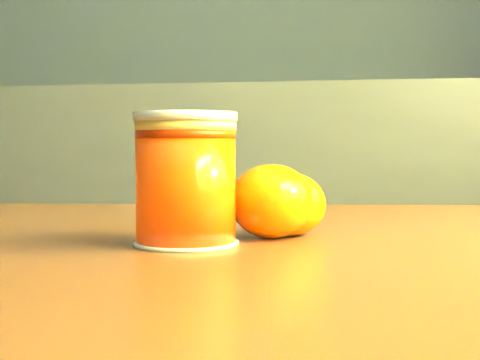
# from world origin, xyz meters

# --- Properties ---
(table) EXTENTS (1.01, 0.78, 0.70)m
(table) POSITION_xyz_m (1.02, 0.30, 0.61)
(table) COLOR brown
(table) RESTS_ON ground
(juice_glass) EXTENTS (0.08, 0.08, 0.10)m
(juice_glass) POSITION_xyz_m (0.96, 0.27, 0.75)
(juice_glass) COLOR #FD4105
(juice_glass) RESTS_ON table
(orange_front) EXTENTS (0.09, 0.09, 0.06)m
(orange_front) POSITION_xyz_m (1.02, 0.32, 0.73)
(orange_front) COLOR orange
(orange_front) RESTS_ON table
(orange_back) EXTENTS (0.06, 0.06, 0.05)m
(orange_back) POSITION_xyz_m (1.04, 0.34, 0.72)
(orange_back) COLOR orange
(orange_back) RESTS_ON table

